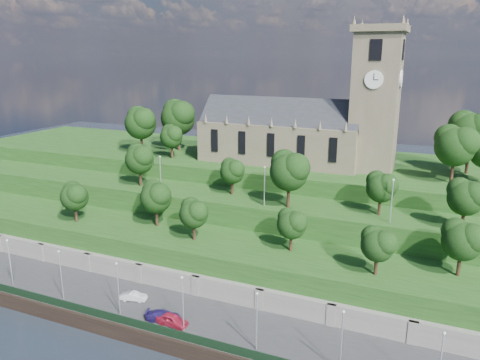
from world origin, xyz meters
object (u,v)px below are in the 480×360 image
at_px(church, 304,126).
at_px(car_left, 172,320).
at_px(car_middle, 134,296).
at_px(car_right, 163,316).

distance_m(church, car_left, 47.54).
bearing_deg(church, car_middle, -108.46).
relative_size(church, car_left, 8.68).
bearing_deg(car_left, church, -3.40).
distance_m(car_left, car_middle, 9.04).
bearing_deg(car_middle, car_left, -125.66).
bearing_deg(car_middle, church, -32.98).
xyz_separation_m(church, car_right, (-6.46, -42.51, -19.85)).
bearing_deg(car_right, car_left, -122.07).
xyz_separation_m(car_left, car_right, (-1.64, 0.46, -0.09)).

